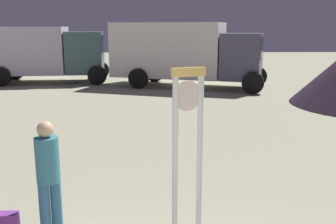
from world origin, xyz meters
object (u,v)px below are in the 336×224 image
standing_clock (188,145)px  box_truck_far (38,52)px  person_near_clock (48,174)px  box_truck_near (183,52)px

standing_clock → box_truck_far: size_ratio=0.35×
person_near_clock → box_truck_far: bearing=106.8°
standing_clock → box_truck_near: (0.85, 13.43, 0.25)m
box_truck_far → box_truck_near: bearing=-12.4°
box_truck_near → box_truck_far: bearing=167.6°
person_near_clock → box_truck_near: bearing=78.7°
box_truck_near → standing_clock: bearing=-93.6°
person_near_clock → standing_clock: bearing=-12.0°
standing_clock → box_truck_near: 13.46m
box_truck_near → box_truck_far: box_truck_near is taller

